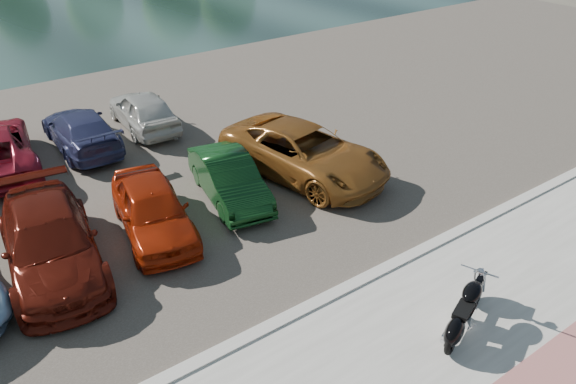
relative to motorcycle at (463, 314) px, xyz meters
The scene contains 11 objects.
ground 0.67m from the motorcycle, 58.65° to the left, with size 200.00×200.00×0.00m, color #595447.
promenade 0.88m from the motorcycle, 74.32° to the right, with size 60.00×6.00×0.10m, color #A7A69D.
kerb 2.37m from the motorcycle, 85.26° to the left, with size 60.00×0.30×0.14m, color #A7A69D.
parking_lot 11.33m from the motorcycle, 89.03° to the left, with size 60.00×18.00×0.04m, color #474139.
motorcycle is the anchor object (origin of this frame).
car_3 8.99m from the motorcycle, 130.33° to the left, with size 1.97×4.85×1.41m, color #56150C.
car_4 7.63m from the motorcycle, 116.08° to the left, with size 1.59×3.94×1.34m, color #A5250B.
car_5 7.27m from the motorcycle, 97.55° to the left, with size 1.30×3.72×1.22m, color #0E3615.
car_6 7.28m from the motorcycle, 77.81° to the left, with size 2.47×5.35×1.49m, color brown.
car_11 13.22m from the motorcycle, 103.90° to the left, with size 1.76×4.32×1.26m, color navy.
car_12 13.21m from the motorcycle, 93.83° to the left, with size 1.58×3.92×1.33m, color beige.
Camera 1 is at (-7.73, -4.96, 8.02)m, focal length 35.00 mm.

